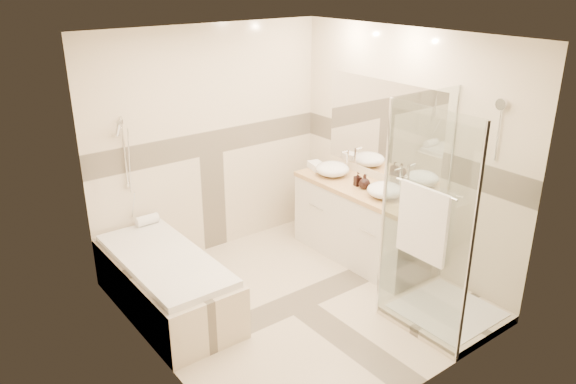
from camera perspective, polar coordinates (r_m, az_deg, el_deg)
room at (r=5.01m, az=1.24°, el=1.30°), size 2.82×3.02×2.52m
bathtub at (r=5.40m, az=-12.29°, el=-8.78°), size 0.75×1.70×0.56m
vanity at (r=6.19m, az=7.30°, el=-3.09°), size 0.58×1.62×0.85m
shower_enclosure at (r=5.21m, az=14.83°, el=-7.73°), size 0.96×0.93×2.04m
vessel_sink_near at (r=6.28m, az=4.55°, el=2.35°), size 0.38×0.38×0.15m
vessel_sink_far at (r=5.76m, az=9.82°, el=0.19°), size 0.37×0.37×0.15m
faucet_near at (r=6.40m, az=6.02°, el=3.35°), size 0.11×0.03×0.26m
faucet_far at (r=5.88m, az=11.32°, el=1.45°), size 0.11×0.03×0.28m
amenity_bottle_a at (r=6.01m, az=7.09°, el=1.32°), size 0.08×0.08×0.15m
amenity_bottle_b at (r=5.94m, az=7.78°, el=1.08°), size 0.12×0.12×0.16m
folded_towels at (r=6.49m, az=2.93°, el=2.67°), size 0.19×0.26×0.07m
rolled_towel at (r=5.93m, az=-14.12°, el=-2.76°), size 0.23×0.10×0.10m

